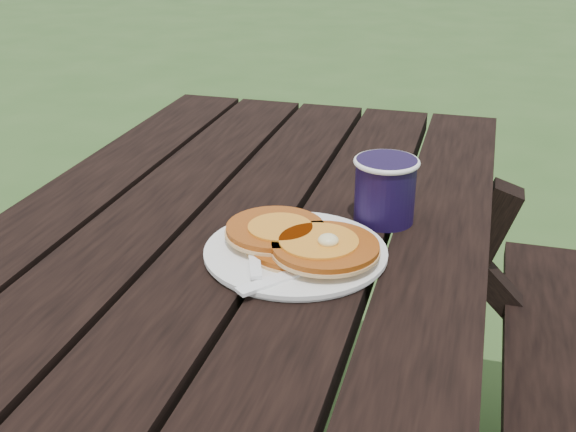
# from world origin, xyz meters

# --- Properties ---
(plate) EXTENTS (0.31, 0.31, 0.01)m
(plate) POSITION_xyz_m (0.11, 0.15, 0.76)
(plate) COLOR white
(plate) RESTS_ON picnic_table
(pancake_stack) EXTENTS (0.22, 0.18, 0.04)m
(pancake_stack) POSITION_xyz_m (0.12, 0.15, 0.77)
(pancake_stack) COLOR #A44B12
(pancake_stack) RESTS_ON plate
(knife) EXTENTS (0.13, 0.15, 0.00)m
(knife) POSITION_xyz_m (0.13, 0.08, 0.76)
(knife) COLOR white
(knife) RESTS_ON plate
(fork) EXTENTS (0.09, 0.16, 0.01)m
(fork) POSITION_xyz_m (0.07, 0.09, 0.77)
(fork) COLOR white
(fork) RESTS_ON plate
(coffee_cup) EXTENTS (0.10, 0.10, 0.10)m
(coffee_cup) POSITION_xyz_m (0.21, 0.30, 0.81)
(coffee_cup) COLOR black
(coffee_cup) RESTS_ON picnic_table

